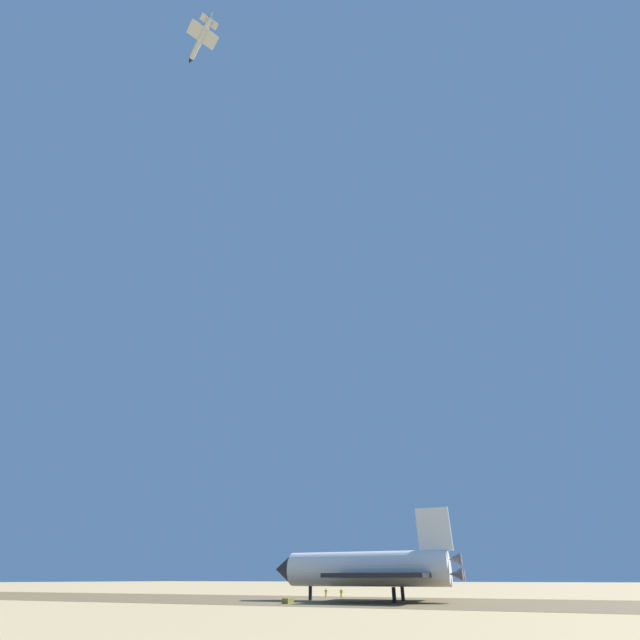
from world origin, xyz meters
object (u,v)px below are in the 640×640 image
space_shuttle (364,569)px  ground_crew_near_nose (341,593)px  ground_support_crate (288,601)px  ground_crew_mid_fuselage (326,593)px  chase_jet_lead (201,39)px

space_shuttle → ground_crew_near_nose: space_shuttle is taller
space_shuttle → ground_support_crate: space_shuttle is taller
ground_crew_near_nose → ground_support_crate: 29.68m
space_shuttle → ground_crew_mid_fuselage: (15.49, -15.64, -4.41)m
ground_crew_near_nose → chase_jet_lead: bearing=-32.8°
ground_crew_mid_fuselage → space_shuttle: bearing=29.0°
chase_jet_lead → ground_support_crate: bearing=-85.4°
chase_jet_lead → ground_support_crate: chase_jet_lead is taller
space_shuttle → ground_support_crate: bearing=55.9°
space_shuttle → ground_crew_near_nose: (11.22, -14.78, -4.41)m
ground_crew_mid_fuselage → ground_support_crate: 31.17m
ground_crew_mid_fuselage → ground_support_crate: bearing=-3.2°
ground_crew_mid_fuselage → ground_support_crate: ground_crew_mid_fuselage is taller
ground_crew_near_nose → ground_support_crate: ground_crew_near_nose is taller
ground_crew_near_nose → ground_support_crate: size_ratio=1.03×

